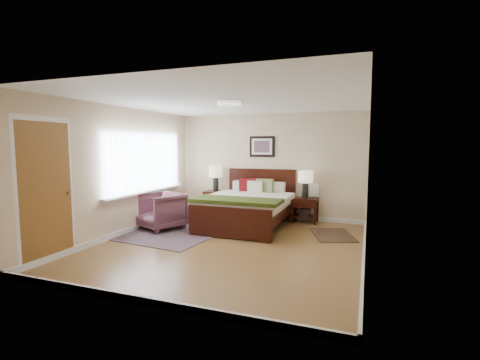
{
  "coord_description": "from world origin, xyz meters",
  "views": [
    {
      "loc": [
        2.25,
        -5.55,
        1.76
      ],
      "look_at": [
        -0.18,
        1.03,
        1.05
      ],
      "focal_mm": 26.0,
      "sensor_mm": 36.0,
      "label": 1
    }
  ],
  "objects_px": {
    "armchair": "(161,211)",
    "rug_persian": "(182,230)",
    "lamp_left": "(216,174)",
    "lamp_right": "(305,179)",
    "bed": "(248,202)",
    "nightstand_right": "(305,207)",
    "nightstand_left": "(215,196)"
  },
  "relations": [
    {
      "from": "nightstand_right",
      "to": "armchair",
      "type": "relative_size",
      "value": 0.68
    },
    {
      "from": "nightstand_right",
      "to": "nightstand_left",
      "type": "bearing_deg",
      "value": -179.78
    },
    {
      "from": "bed",
      "to": "armchair",
      "type": "distance_m",
      "value": 1.85
    },
    {
      "from": "lamp_right",
      "to": "rug_persian",
      "type": "height_order",
      "value": "lamp_right"
    },
    {
      "from": "lamp_right",
      "to": "lamp_left",
      "type": "bearing_deg",
      "value": 180.0
    },
    {
      "from": "nightstand_left",
      "to": "rug_persian",
      "type": "distance_m",
      "value": 1.65
    },
    {
      "from": "armchair",
      "to": "nightstand_right",
      "type": "bearing_deg",
      "value": 55.03
    },
    {
      "from": "nightstand_left",
      "to": "armchair",
      "type": "xyz_separation_m",
      "value": [
        -0.51,
        -1.64,
        -0.11
      ]
    },
    {
      "from": "armchair",
      "to": "rug_persian",
      "type": "xyz_separation_m",
      "value": [
        0.45,
        0.07,
        -0.38
      ]
    },
    {
      "from": "bed",
      "to": "nightstand_right",
      "type": "bearing_deg",
      "value": 37.06
    },
    {
      "from": "nightstand_left",
      "to": "rug_persian",
      "type": "relative_size",
      "value": 0.24
    },
    {
      "from": "nightstand_left",
      "to": "nightstand_right",
      "type": "xyz_separation_m",
      "value": [
        2.22,
        0.01,
        -0.14
      ]
    },
    {
      "from": "nightstand_right",
      "to": "rug_persian",
      "type": "bearing_deg",
      "value": -145.24
    },
    {
      "from": "lamp_left",
      "to": "lamp_right",
      "type": "bearing_deg",
      "value": 0.0
    },
    {
      "from": "bed",
      "to": "lamp_left",
      "type": "height_order",
      "value": "lamp_left"
    },
    {
      "from": "nightstand_right",
      "to": "armchair",
      "type": "height_order",
      "value": "armchair"
    },
    {
      "from": "nightstand_left",
      "to": "bed",
      "type": "bearing_deg",
      "value": -35.75
    },
    {
      "from": "armchair",
      "to": "rug_persian",
      "type": "height_order",
      "value": "armchair"
    },
    {
      "from": "rug_persian",
      "to": "lamp_left",
      "type": "bearing_deg",
      "value": 94.14
    },
    {
      "from": "lamp_right",
      "to": "rug_persian",
      "type": "relative_size",
      "value": 0.24
    },
    {
      "from": "nightstand_left",
      "to": "lamp_left",
      "type": "height_order",
      "value": "lamp_left"
    },
    {
      "from": "nightstand_left",
      "to": "nightstand_right",
      "type": "bearing_deg",
      "value": 0.22
    },
    {
      "from": "lamp_right",
      "to": "bed",
      "type": "bearing_deg",
      "value": -142.52
    },
    {
      "from": "lamp_right",
      "to": "armchair",
      "type": "xyz_separation_m",
      "value": [
        -2.73,
        -1.66,
        -0.61
      ]
    },
    {
      "from": "nightstand_right",
      "to": "lamp_left",
      "type": "height_order",
      "value": "lamp_left"
    },
    {
      "from": "nightstand_left",
      "to": "lamp_left",
      "type": "xyz_separation_m",
      "value": [
        0.0,
        0.02,
        0.55
      ]
    },
    {
      "from": "nightstand_left",
      "to": "armchair",
      "type": "bearing_deg",
      "value": -107.38
    },
    {
      "from": "nightstand_right",
      "to": "bed",
      "type": "bearing_deg",
      "value": -142.94
    },
    {
      "from": "bed",
      "to": "nightstand_right",
      "type": "distance_m",
      "value": 1.38
    },
    {
      "from": "lamp_left",
      "to": "lamp_right",
      "type": "distance_m",
      "value": 2.22
    },
    {
      "from": "bed",
      "to": "lamp_right",
      "type": "xyz_separation_m",
      "value": [
        1.09,
        0.83,
        0.45
      ]
    },
    {
      "from": "lamp_right",
      "to": "armchair",
      "type": "distance_m",
      "value": 3.26
    }
  ]
}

